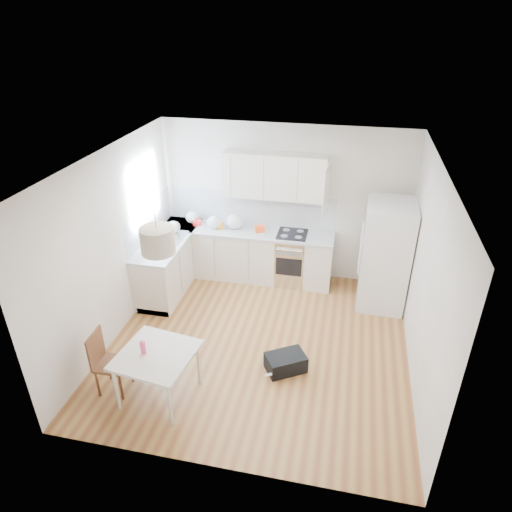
{
  "coord_description": "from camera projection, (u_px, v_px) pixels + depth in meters",
  "views": [
    {
      "loc": [
        1.05,
        -5.12,
        4.29
      ],
      "look_at": [
        -0.13,
        0.4,
        1.21
      ],
      "focal_mm": 32.0,
      "sensor_mm": 36.0,
      "label": 1
    }
  ],
  "objects": [
    {
      "name": "snack_orange",
      "position": [
        260.0,
        229.0,
        7.77
      ],
      "size": [
        0.19,
        0.16,
        0.11
      ],
      "primitive_type": "cube",
      "rotation": [
        0.0,
        0.0,
        0.45
      ],
      "color": "#DC4113",
      "rests_on": "counter_back"
    },
    {
      "name": "backsplash_back",
      "position": [
        250.0,
        208.0,
        7.97
      ],
      "size": [
        3.0,
        0.01,
        0.58
      ],
      "primitive_type": "cube",
      "color": "white",
      "rests_on": "wall_back"
    },
    {
      "name": "drink_bottle",
      "position": [
        143.0,
        346.0,
        5.36
      ],
      "size": [
        0.07,
        0.07,
        0.22
      ],
      "primitive_type": "cylinder",
      "rotation": [
        0.0,
        0.0,
        -0.08
      ],
      "color": "#F24375",
      "rests_on": "dining_table"
    },
    {
      "name": "refrigerator",
      "position": [
        386.0,
        255.0,
        7.17
      ],
      "size": [
        0.86,
        0.89,
        1.73
      ],
      "primitive_type": null,
      "rotation": [
        0.0,
        0.0,
        -0.03
      ],
      "color": "white",
      "rests_on": "floor"
    },
    {
      "name": "cabinets_left",
      "position": [
        170.0,
        264.0,
        7.79
      ],
      "size": [
        0.6,
        1.8,
        0.88
      ],
      "primitive_type": "cube",
      "color": "silver",
      "rests_on": "floor"
    },
    {
      "name": "wall_left",
      "position": [
        113.0,
        247.0,
        6.38
      ],
      "size": [
        0.0,
        4.2,
        4.2
      ],
      "primitive_type": "plane",
      "rotation": [
        1.57,
        0.0,
        1.57
      ],
      "color": "beige",
      "rests_on": "floor"
    },
    {
      "name": "backsplash_left",
      "position": [
        149.0,
        221.0,
        7.48
      ],
      "size": [
        0.01,
        1.8,
        0.58
      ],
      "primitive_type": "cube",
      "color": "white",
      "rests_on": "wall_left"
    },
    {
      "name": "window_glassblock",
      "position": [
        144.0,
        191.0,
        7.17
      ],
      "size": [
        0.02,
        1.0,
        1.0
      ],
      "primitive_type": "cube",
      "color": "#BFE0F9",
      "rests_on": "wall_left"
    },
    {
      "name": "grocery_bag_e",
      "position": [
        158.0,
        239.0,
        7.3
      ],
      "size": [
        0.26,
        0.22,
        0.23
      ],
      "primitive_type": "ellipsoid",
      "color": "white",
      "rests_on": "counter_left"
    },
    {
      "name": "pendant_lamp",
      "position": [
        157.0,
        240.0,
        4.7
      ],
      "size": [
        0.47,
        0.47,
        0.28
      ],
      "primitive_type": "cylinder",
      "rotation": [
        0.0,
        0.0,
        -0.37
      ],
      "color": "#C2B395",
      "rests_on": "ceiling"
    },
    {
      "name": "gym_bag",
      "position": [
        286.0,
        362.0,
        6.1
      ],
      "size": [
        0.61,
        0.55,
        0.24
      ],
      "primitive_type": "cube",
      "rotation": [
        0.0,
        0.0,
        0.55
      ],
      "color": "black",
      "rests_on": "floor"
    },
    {
      "name": "range_oven",
      "position": [
        291.0,
        259.0,
        7.94
      ],
      "size": [
        0.5,
        0.61,
        0.88
      ],
      "primitive_type": null,
      "color": "silver",
      "rests_on": "floor"
    },
    {
      "name": "sink",
      "position": [
        167.0,
        240.0,
        7.52
      ],
      "size": [
        0.5,
        0.8,
        0.16
      ],
      "primitive_type": null,
      "color": "silver",
      "rests_on": "counter_left"
    },
    {
      "name": "floor",
      "position": [
        259.0,
        343.0,
        6.64
      ],
      "size": [
        4.2,
        4.2,
        0.0
      ],
      "primitive_type": "plane",
      "color": "brown",
      "rests_on": "ground"
    },
    {
      "name": "dining_table",
      "position": [
        156.0,
        358.0,
        5.45
      ],
      "size": [
        0.97,
        0.97,
        0.68
      ],
      "rotation": [
        0.0,
        0.0,
        -0.14
      ],
      "color": "beige",
      "rests_on": "floor"
    },
    {
      "name": "dining_chair",
      "position": [
        112.0,
        363.0,
        5.64
      ],
      "size": [
        0.37,
        0.37,
        0.86
      ],
      "primitive_type": null,
      "rotation": [
        0.0,
        0.0,
        0.04
      ],
      "color": "#4D2A17",
      "rests_on": "floor"
    },
    {
      "name": "counter_back",
      "position": [
        246.0,
        231.0,
        7.87
      ],
      "size": [
        3.02,
        0.64,
        0.04
      ],
      "primitive_type": "cube",
      "color": "#BCBEC1",
      "rests_on": "cabinets_back"
    },
    {
      "name": "counter_left",
      "position": [
        168.0,
        240.0,
        7.57
      ],
      "size": [
        0.64,
        1.82,
        0.04
      ],
      "primitive_type": "cube",
      "color": "#BCBEC1",
      "rests_on": "cabinets_left"
    },
    {
      "name": "grocery_bag_d",
      "position": [
        174.0,
        227.0,
        7.73
      ],
      "size": [
        0.22,
        0.19,
        0.2
      ],
      "primitive_type": "ellipsoid",
      "color": "white",
      "rests_on": "counter_back"
    },
    {
      "name": "grocery_bag_c",
      "position": [
        235.0,
        222.0,
        7.84
      ],
      "size": [
        0.3,
        0.25,
        0.27
      ],
      "primitive_type": "ellipsoid",
      "color": "white",
      "rests_on": "counter_back"
    },
    {
      "name": "grocery_bag_b",
      "position": [
        214.0,
        222.0,
        7.85
      ],
      "size": [
        0.26,
        0.22,
        0.23
      ],
      "primitive_type": "ellipsoid",
      "color": "white",
      "rests_on": "counter_back"
    },
    {
      "name": "wall_right",
      "position": [
        426.0,
        279.0,
        5.61
      ],
      "size": [
        0.0,
        4.2,
        4.2
      ],
      "primitive_type": "plane",
      "rotation": [
        1.57,
        0.0,
        -1.57
      ],
      "color": "beige",
      "rests_on": "floor"
    },
    {
      "name": "ceiling",
      "position": [
        260.0,
        162.0,
        5.35
      ],
      "size": [
        4.2,
        4.2,
        0.0
      ],
      "primitive_type": "plane",
      "rotation": [
        3.14,
        0.0,
        0.0
      ],
      "color": "white",
      "rests_on": "wall_back"
    },
    {
      "name": "cabinets_back",
      "position": [
        247.0,
        254.0,
        8.09
      ],
      "size": [
        3.0,
        0.6,
        0.88
      ],
      "primitive_type": "cube",
      "color": "silver",
      "rests_on": "floor"
    },
    {
      "name": "wall_back",
      "position": [
        284.0,
        203.0,
        7.8
      ],
      "size": [
        4.2,
        0.0,
        4.2
      ],
      "primitive_type": "plane",
      "rotation": [
        1.57,
        0.0,
        0.0
      ],
      "color": "beige",
      "rests_on": "floor"
    },
    {
      "name": "snack_yellow",
      "position": [
        219.0,
        225.0,
        7.9
      ],
      "size": [
        0.2,
        0.18,
        0.12
      ],
      "primitive_type": "cube",
      "rotation": [
        0.0,
        0.0,
        -0.58
      ],
      "color": "yellow",
      "rests_on": "counter_back"
    },
    {
      "name": "upper_cabinets",
      "position": [
        274.0,
        176.0,
        7.44
      ],
      "size": [
        1.7,
        0.32,
        0.75
      ],
      "primitive_type": "cube",
      "color": "silver",
      "rests_on": "wall_back"
    },
    {
      "name": "grocery_bag_a",
      "position": [
        192.0,
        217.0,
        8.06
      ],
      "size": [
        0.24,
        0.2,
        0.22
      ],
      "primitive_type": "ellipsoid",
      "color": "white",
      "rests_on": "counter_back"
    },
    {
      "name": "snack_red",
      "position": [
        197.0,
        222.0,
        8.01
      ],
      "size": [
        0.17,
        0.14,
        0.1
      ],
      "primitive_type": "cube",
      "rotation": [
        0.0,
        0.0,
        0.39
      ],
      "color": "red",
      "rests_on": "counter_back"
    }
  ]
}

